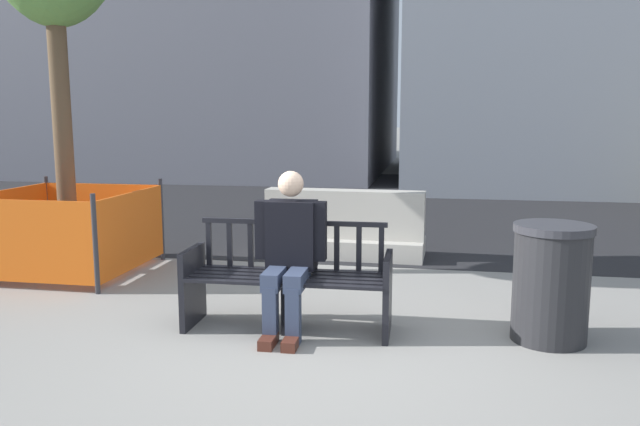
{
  "coord_description": "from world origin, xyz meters",
  "views": [
    {
      "loc": [
        0.8,
        -4.44,
        1.75
      ],
      "look_at": [
        -0.35,
        1.9,
        0.75
      ],
      "focal_mm": 35.0,
      "sensor_mm": 36.0,
      "label": 1
    }
  ],
  "objects": [
    {
      "name": "ground_plane",
      "position": [
        0.0,
        0.0,
        0.0
      ],
      "size": [
        200.0,
        200.0,
        0.0
      ],
      "primitive_type": "plane",
      "color": "gray"
    },
    {
      "name": "street_asphalt",
      "position": [
        0.0,
        8.7,
        0.0
      ],
      "size": [
        120.0,
        12.0,
        0.01
      ],
      "primitive_type": "cube",
      "color": "black",
      "rests_on": "ground"
    },
    {
      "name": "street_bench",
      "position": [
        -0.35,
        0.42,
        0.4
      ],
      "size": [
        1.7,
        0.56,
        0.88
      ],
      "color": "black",
      "rests_on": "ground"
    },
    {
      "name": "seated_person",
      "position": [
        -0.33,
        0.37,
        0.69
      ],
      "size": [
        0.58,
        0.73,
        1.31
      ],
      "color": "black",
      "rests_on": "ground"
    },
    {
      "name": "jersey_barrier_centre",
      "position": [
        -0.28,
        3.23,
        0.34
      ],
      "size": [
        2.02,
        0.75,
        0.84
      ],
      "color": "#ADA89E",
      "rests_on": "ground"
    },
    {
      "name": "construction_fence",
      "position": [
        -3.22,
        1.85,
        0.5
      ],
      "size": [
        1.58,
        1.58,
        1.01
      ],
      "color": "#2D2D33",
      "rests_on": "ground"
    },
    {
      "name": "trash_bin",
      "position": [
        1.73,
        0.52,
        0.47
      ],
      "size": [
        0.61,
        0.61,
        0.93
      ],
      "color": "#232326",
      "rests_on": "ground"
    }
  ]
}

